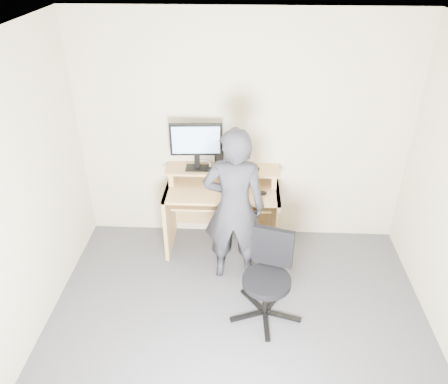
# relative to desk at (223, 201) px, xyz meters

# --- Properties ---
(ground) EXTENTS (3.50, 3.50, 0.00)m
(ground) POSITION_rel_desk_xyz_m (0.20, -1.53, -0.55)
(ground) COLOR #4F4F54
(ground) RESTS_ON ground
(back_wall) EXTENTS (3.50, 0.02, 2.50)m
(back_wall) POSITION_rel_desk_xyz_m (0.20, 0.22, 0.70)
(back_wall) COLOR beige
(back_wall) RESTS_ON ground
(ceiling) EXTENTS (3.50, 3.50, 0.02)m
(ceiling) POSITION_rel_desk_xyz_m (0.20, -1.53, 1.95)
(ceiling) COLOR white
(ceiling) RESTS_ON back_wall
(desk) EXTENTS (1.20, 0.60, 0.91)m
(desk) POSITION_rel_desk_xyz_m (0.00, 0.00, 0.00)
(desk) COLOR tan
(desk) RESTS_ON ground
(monitor) EXTENTS (0.54, 0.15, 0.51)m
(monitor) POSITION_rel_desk_xyz_m (-0.27, 0.05, 0.67)
(monitor) COLOR black
(monitor) RESTS_ON desk
(external_drive) EXTENTS (0.10, 0.14, 0.20)m
(external_drive) POSITION_rel_desk_xyz_m (-0.04, 0.11, 0.46)
(external_drive) COLOR black
(external_drive) RESTS_ON desk
(travel_mug) EXTENTS (0.08, 0.08, 0.16)m
(travel_mug) POSITION_rel_desk_xyz_m (0.16, 0.08, 0.44)
(travel_mug) COLOR silver
(travel_mug) RESTS_ON desk
(smartphone) EXTENTS (0.09, 0.14, 0.01)m
(smartphone) POSITION_rel_desk_xyz_m (0.35, 0.04, 0.37)
(smartphone) COLOR black
(smartphone) RESTS_ON desk
(charger) EXTENTS (0.05, 0.05, 0.03)m
(charger) POSITION_rel_desk_xyz_m (-0.13, 0.00, 0.38)
(charger) COLOR black
(charger) RESTS_ON desk
(headphones) EXTENTS (0.18, 0.18, 0.06)m
(headphones) POSITION_rel_desk_xyz_m (-0.21, 0.12, 0.37)
(headphones) COLOR silver
(headphones) RESTS_ON desk
(keyboard) EXTENTS (0.49, 0.29, 0.03)m
(keyboard) POSITION_rel_desk_xyz_m (-0.05, -0.17, 0.12)
(keyboard) COLOR black
(keyboard) RESTS_ON desk
(mouse) EXTENTS (0.10, 0.07, 0.04)m
(mouse) POSITION_rel_desk_xyz_m (0.42, -0.18, 0.22)
(mouse) COLOR black
(mouse) RESTS_ON desk
(office_chair) EXTENTS (0.66, 0.64, 0.83)m
(office_chair) POSITION_rel_desk_xyz_m (0.47, -1.03, -0.10)
(office_chair) COLOR black
(office_chair) RESTS_ON ground
(person) EXTENTS (0.61, 0.41, 1.64)m
(person) POSITION_rel_desk_xyz_m (0.14, -0.54, 0.27)
(person) COLOR black
(person) RESTS_ON ground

